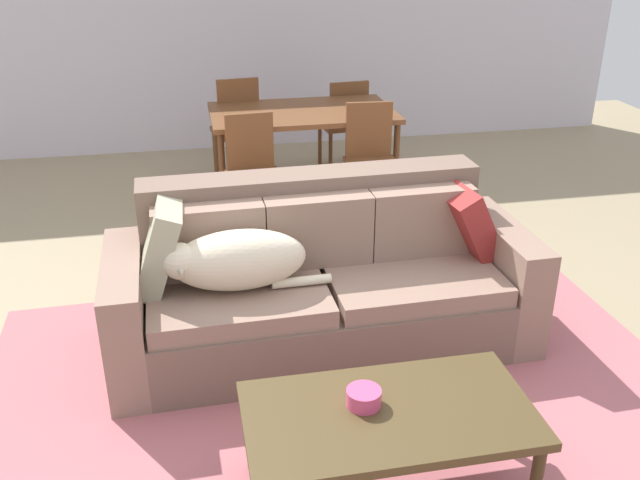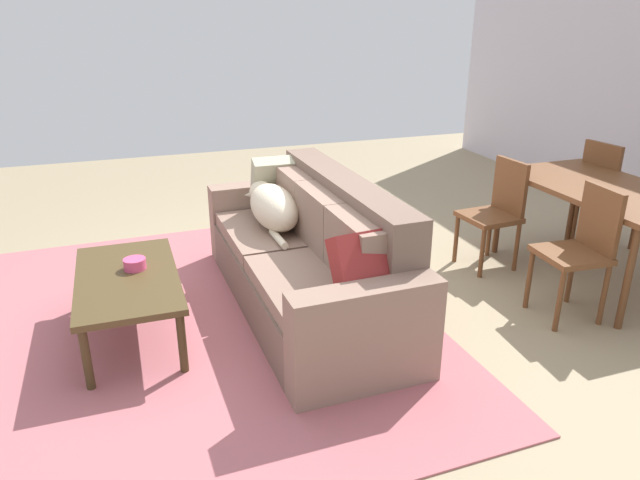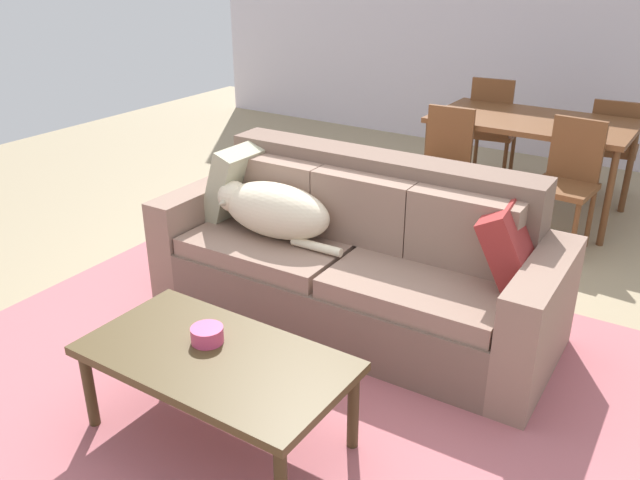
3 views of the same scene
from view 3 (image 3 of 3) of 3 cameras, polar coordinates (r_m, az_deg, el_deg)
The scene contains 14 objects.
ground_plane at distance 3.80m, azimuth 1.09°, elevation -7.36°, with size 10.00×10.00×0.00m, color tan.
back_partition at distance 6.99m, azimuth 19.81°, elevation 17.66°, with size 8.00×0.12×2.70m, color silver.
area_rug at distance 3.31m, azimuth -4.60°, elevation -12.75°, with size 3.56×3.06×0.01m, color #BA656C.
couch at distance 3.73m, azimuth 3.13°, elevation -1.87°, with size 2.30×0.92×0.92m.
dog_on_left_cushion at distance 3.76m, azimuth -4.15°, elevation 2.66°, with size 0.85×0.33×0.31m.
throw_pillow_by_left_arm at distance 4.08m, azimuth -6.95°, elevation 5.07°, with size 0.13×0.46×0.46m, color #B0AE8F.
throw_pillow_by_right_arm at distance 3.37m, azimuth 16.33°, elevation -0.48°, with size 0.14×0.41×0.41m, color maroon.
coffee_table at distance 2.85m, azimuth -9.04°, elevation -10.52°, with size 1.15×0.61×0.43m.
bowl_on_coffee_table at distance 2.89m, azimuth -9.74°, elevation -8.08°, with size 0.14×0.14×0.07m, color #EA4C7F.
dining_table at distance 5.47m, azimuth 17.89°, elevation 9.29°, with size 1.49×0.88×0.75m.
dining_chair_near_left at distance 5.14m, azimuth 10.63°, elevation 6.77°, with size 0.43×0.43×0.88m.
dining_chair_near_right at distance 4.89m, azimuth 20.63°, elevation 5.05°, with size 0.43×0.43×0.91m.
dining_chair_far_left at distance 6.13m, azimuth 14.61°, elevation 9.52°, with size 0.45×0.45×0.95m.
dining_chair_far_right at distance 5.99m, azimuth 23.93°, elevation 7.55°, with size 0.44×0.44×0.86m.
Camera 3 is at (1.71, -2.75, 2.00)m, focal length 36.97 mm.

